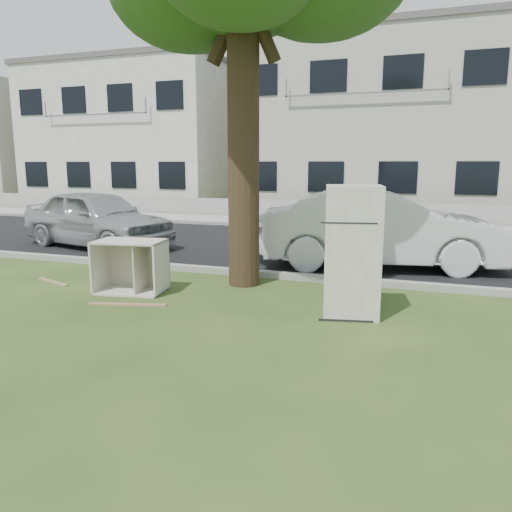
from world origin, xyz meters
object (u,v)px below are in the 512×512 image
(car_center, at_px, (381,229))
(car_left, at_px, (97,218))
(cabinet, at_px, (131,266))
(fridge, at_px, (352,252))

(car_center, distance_m, car_left, 7.10)
(car_center, bearing_deg, car_left, 77.59)
(cabinet, bearing_deg, fridge, -10.25)
(cabinet, bearing_deg, car_center, 33.68)
(car_left, bearing_deg, car_center, -77.15)
(cabinet, relative_size, car_center, 0.23)
(fridge, height_order, cabinet, fridge)
(cabinet, xyz_separation_m, car_center, (3.71, 3.43, 0.37))
(fridge, relative_size, cabinet, 1.64)
(fridge, bearing_deg, car_left, 140.31)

